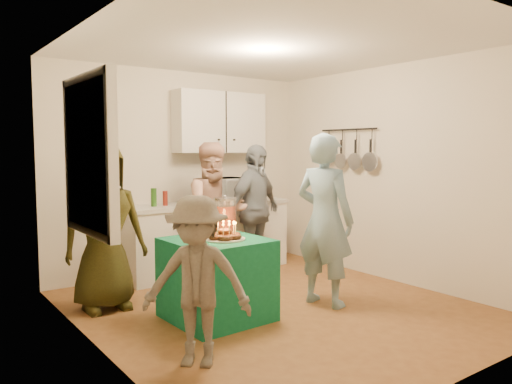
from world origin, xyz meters
TOP-DOWN VIEW (x-y plane):
  - floor at (0.00, 0.00)m, footprint 4.00×4.00m
  - ceiling at (0.00, 0.00)m, footprint 4.00×4.00m
  - back_wall at (0.00, 2.00)m, footprint 3.60×3.60m
  - left_wall at (-1.80, 0.00)m, footprint 4.00×4.00m
  - right_wall at (1.80, 0.00)m, footprint 4.00×4.00m
  - window_night at (-1.77, 0.30)m, footprint 0.04×1.00m
  - counter at (0.20, 1.70)m, footprint 2.20×0.58m
  - countertop at (0.20, 1.70)m, footprint 2.24×0.62m
  - upper_cabinet at (0.50, 1.85)m, footprint 1.30×0.30m
  - pot_rack at (1.72, 0.70)m, footprint 0.12×1.00m
  - microwave at (0.47, 1.70)m, footprint 0.60×0.45m
  - party_table at (-0.65, 0.09)m, footprint 0.88×0.88m
  - donut_cake at (-0.61, 0.00)m, footprint 0.38×0.38m
  - punch_jar at (-0.43, 0.28)m, footprint 0.22×0.22m
  - man_birthday at (0.47, -0.20)m, footprint 0.57×0.73m
  - woman_back_left at (-1.40, 0.99)m, footprint 0.83×0.56m
  - woman_back_center at (0.01, 1.18)m, footprint 0.87×0.71m
  - woman_back_right at (0.61, 1.21)m, footprint 1.05×0.70m
  - child_near_left at (-1.30, -0.70)m, footprint 0.92×0.91m

SIDE VIEW (x-z plane):
  - floor at x=0.00m, z-range 0.00..0.00m
  - party_table at x=-0.65m, z-range 0.00..0.76m
  - counter at x=0.20m, z-range 0.00..0.86m
  - child_near_left at x=-1.30m, z-range 0.00..1.26m
  - woman_back_left at x=-1.40m, z-range 0.00..1.66m
  - woman_back_right at x=0.61m, z-range 0.00..1.66m
  - woman_back_center at x=0.01m, z-range 0.00..1.68m
  - donut_cake at x=-0.61m, z-range 0.76..0.94m
  - man_birthday at x=0.47m, z-range 0.00..1.76m
  - countertop at x=0.20m, z-range 0.86..0.91m
  - punch_jar at x=-0.43m, z-range 0.76..1.10m
  - microwave at x=0.47m, z-range 0.91..1.22m
  - back_wall at x=0.00m, z-range 1.30..1.30m
  - left_wall at x=-1.80m, z-range 1.30..1.30m
  - right_wall at x=1.80m, z-range 1.30..1.30m
  - window_night at x=-1.77m, z-range 0.95..2.15m
  - pot_rack at x=1.72m, z-range 1.30..1.90m
  - upper_cabinet at x=0.50m, z-range 1.55..2.35m
  - ceiling at x=0.00m, z-range 2.60..2.60m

